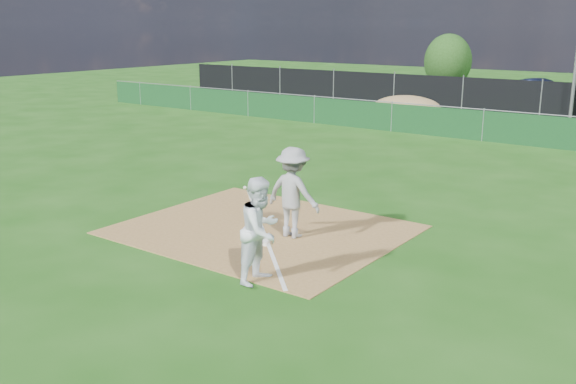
# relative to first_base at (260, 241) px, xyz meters

# --- Properties ---
(ground) EXTENTS (90.00, 90.00, 0.00)m
(ground) POSITION_rel_first_base_xyz_m (-0.53, 9.75, -0.06)
(ground) COLOR #1A4E10
(ground) RESTS_ON ground
(infield_dirt) EXTENTS (6.00, 5.00, 0.02)m
(infield_dirt) POSITION_rel_first_base_xyz_m (-0.53, 0.75, -0.05)
(infield_dirt) COLOR olive
(infield_dirt) RESTS_ON ground
(foul_line) EXTENTS (5.01, 5.01, 0.01)m
(foul_line) POSITION_rel_first_base_xyz_m (-0.53, 0.75, -0.04)
(foul_line) COLOR white
(foul_line) RESTS_ON infield_dirt
(green_fence) EXTENTS (44.00, 0.05, 1.20)m
(green_fence) POSITION_rel_first_base_xyz_m (-0.53, 14.75, 0.54)
(green_fence) COLOR #103C19
(green_fence) RESTS_ON ground
(dirt_mound) EXTENTS (3.38, 2.60, 1.17)m
(dirt_mound) POSITION_rel_first_base_xyz_m (-5.53, 18.25, 0.52)
(dirt_mound) COLOR #977848
(dirt_mound) RESTS_ON ground
(black_fence) EXTENTS (46.00, 0.04, 1.80)m
(black_fence) POSITION_rel_first_base_xyz_m (-0.53, 22.75, 0.84)
(black_fence) COLOR black
(black_fence) RESTS_ON ground
(parking_lot) EXTENTS (46.00, 9.00, 0.01)m
(parking_lot) POSITION_rel_first_base_xyz_m (-0.53, 27.75, -0.06)
(parking_lot) COLOR black
(parking_lot) RESTS_ON ground
(first_base) EXTENTS (0.52, 0.52, 0.08)m
(first_base) POSITION_rel_first_base_xyz_m (0.00, 0.00, 0.00)
(first_base) COLOR white
(first_base) RESTS_ON infield_dirt
(play_at_first) EXTENTS (2.14, 0.75, 1.97)m
(play_at_first) POSITION_rel_first_base_xyz_m (0.31, 0.77, 0.94)
(play_at_first) COLOR #ACACAE
(play_at_first) RESTS_ON infield_dirt
(runner) EXTENTS (0.81, 1.00, 1.94)m
(runner) POSITION_rel_first_base_xyz_m (1.30, -1.57, 0.91)
(runner) COLOR white
(runner) RESTS_ON ground
(car_left) EXTENTS (4.25, 2.90, 1.34)m
(car_left) POSITION_rel_first_base_xyz_m (-6.21, 27.79, 0.62)
(car_left) COLOR #A3A4AA
(car_left) RESTS_ON parking_lot
(car_mid) EXTENTS (4.74, 2.12, 1.51)m
(car_mid) POSITION_rel_first_base_xyz_m (-1.76, 27.24, 0.70)
(car_mid) COLOR black
(car_mid) RESTS_ON parking_lot
(tree_left) EXTENTS (3.24, 3.24, 3.85)m
(tree_left) POSITION_rel_first_base_xyz_m (-9.66, 32.97, 1.92)
(tree_left) COLOR #382316
(tree_left) RESTS_ON ground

